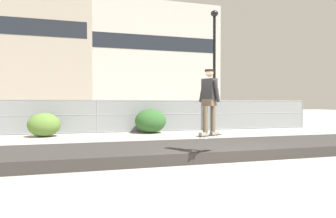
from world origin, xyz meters
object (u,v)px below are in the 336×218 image
object	(u,v)px
skateboard	(209,136)
shrub_left	(44,125)
parked_car_near	(69,116)
skater	(209,97)
shrub_center	(151,121)
street_lamp	(214,57)

from	to	relation	value
skateboard	shrub_left	bearing A→B (deg)	125.65
parked_car_near	shrub_left	size ratio (longest dim) A/B	2.96
skater	parked_car_near	size ratio (longest dim) A/B	0.39
skateboard	parked_car_near	size ratio (longest dim) A/B	0.18
skater	skateboard	bearing A→B (deg)	-33.69
skater	parked_car_near	world-z (taller)	skater
parked_car_near	shrub_left	bearing A→B (deg)	-98.96
shrub_left	shrub_center	size ratio (longest dim) A/B	0.88
shrub_center	skater	bearing A→B (deg)	-89.48
street_lamp	shrub_center	distance (m)	5.41
street_lamp	parked_car_near	world-z (taller)	street_lamp
street_lamp	shrub_left	bearing A→B (deg)	-176.88
skateboard	parked_car_near	distance (m)	12.85
street_lamp	parked_car_near	distance (m)	10.06
skateboard	shrub_center	xyz separation A→B (m)	(-0.07, 7.95, -0.11)
skateboard	shrub_center	world-z (taller)	shrub_center
skateboard	skater	world-z (taller)	skater
skateboard	shrub_center	bearing A→B (deg)	90.52
skater	street_lamp	world-z (taller)	street_lamp
skateboard	shrub_center	distance (m)	7.95
skateboard	parked_car_near	bearing A→B (deg)	111.83
skater	shrub_center	bearing A→B (deg)	90.52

